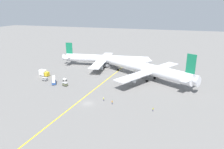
{
  "coord_description": "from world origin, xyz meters",
  "views": [
    {
      "loc": [
        33.27,
        -71.57,
        37.96
      ],
      "look_at": [
        1.76,
        27.94,
        4.0
      ],
      "focal_mm": 33.7,
      "sensor_mm": 36.0,
      "label": 1
    }
  ],
  "objects_px": {
    "gse_baggage_cart_near_cluster": "(65,84)",
    "ground_crew_ramp_agent_by_cones": "(153,109)",
    "airliner_being_pushed": "(147,69)",
    "gse_gpu_cart_small": "(65,79)",
    "gse_stair_truck_yellow": "(54,82)",
    "pushback_tug": "(105,65)",
    "gse_catering_truck_tall": "(44,73)",
    "ground_crew_marshaller_foreground": "(104,99)",
    "airliner_at_gate_left": "(106,59)",
    "ground_crew_wing_walker_right": "(112,102)",
    "gse_baggage_cart_trailing": "(45,79)"
  },
  "relations": [
    {
      "from": "ground_crew_ramp_agent_by_cones",
      "to": "gse_baggage_cart_near_cluster",
      "type": "bearing_deg",
      "value": 163.23
    },
    {
      "from": "gse_catering_truck_tall",
      "to": "ground_crew_ramp_agent_by_cones",
      "type": "bearing_deg",
      "value": -20.56
    },
    {
      "from": "ground_crew_marshaller_foreground",
      "to": "ground_crew_ramp_agent_by_cones",
      "type": "height_order",
      "value": "ground_crew_marshaller_foreground"
    },
    {
      "from": "airliner_being_pushed",
      "to": "gse_baggage_cart_near_cluster",
      "type": "height_order",
      "value": "airliner_being_pushed"
    },
    {
      "from": "ground_crew_marshaller_foreground",
      "to": "ground_crew_ramp_agent_by_cones",
      "type": "distance_m",
      "value": 21.13
    },
    {
      "from": "gse_gpu_cart_small",
      "to": "ground_crew_ramp_agent_by_cones",
      "type": "distance_m",
      "value": 53.28
    },
    {
      "from": "airliner_at_gate_left",
      "to": "gse_stair_truck_yellow",
      "type": "bearing_deg",
      "value": -109.47
    },
    {
      "from": "gse_baggage_cart_near_cluster",
      "to": "ground_crew_ramp_agent_by_cones",
      "type": "distance_m",
      "value": 47.28
    },
    {
      "from": "ground_crew_wing_walker_right",
      "to": "gse_catering_truck_tall",
      "type": "bearing_deg",
      "value": 154.24
    },
    {
      "from": "ground_crew_marshaller_foreground",
      "to": "ground_crew_wing_walker_right",
      "type": "distance_m",
      "value": 4.73
    },
    {
      "from": "airliner_being_pushed",
      "to": "gse_gpu_cart_small",
      "type": "xyz_separation_m",
      "value": [
        -41.06,
        -15.76,
        -5.15
      ]
    },
    {
      "from": "gse_catering_truck_tall",
      "to": "gse_stair_truck_yellow",
      "type": "distance_m",
      "value": 16.24
    },
    {
      "from": "airliner_at_gate_left",
      "to": "gse_catering_truck_tall",
      "type": "bearing_deg",
      "value": -131.99
    },
    {
      "from": "airliner_being_pushed",
      "to": "gse_gpu_cart_small",
      "type": "relative_size",
      "value": 20.66
    },
    {
      "from": "ground_crew_wing_walker_right",
      "to": "airliner_at_gate_left",
      "type": "bearing_deg",
      "value": 111.9
    },
    {
      "from": "pushback_tug",
      "to": "gse_gpu_cart_small",
      "type": "height_order",
      "value": "pushback_tug"
    },
    {
      "from": "ground_crew_ramp_agent_by_cones",
      "to": "gse_baggage_cart_trailing",
      "type": "bearing_deg",
      "value": 163.82
    },
    {
      "from": "gse_gpu_cart_small",
      "to": "gse_stair_truck_yellow",
      "type": "relative_size",
      "value": 0.53
    },
    {
      "from": "gse_gpu_cart_small",
      "to": "ground_crew_marshaller_foreground",
      "type": "relative_size",
      "value": 1.56
    },
    {
      "from": "gse_catering_truck_tall",
      "to": "ground_crew_wing_walker_right",
      "type": "distance_m",
      "value": 53.51
    },
    {
      "from": "gse_baggage_cart_trailing",
      "to": "gse_catering_truck_tall",
      "type": "relative_size",
      "value": 0.45
    },
    {
      "from": "gse_baggage_cart_trailing",
      "to": "gse_stair_truck_yellow",
      "type": "distance_m",
      "value": 7.99
    },
    {
      "from": "gse_baggage_cart_trailing",
      "to": "gse_baggage_cart_near_cluster",
      "type": "xyz_separation_m",
      "value": [
        14.16,
        -3.6,
        0.0
      ]
    },
    {
      "from": "pushback_tug",
      "to": "ground_crew_wing_walker_right",
      "type": "relative_size",
      "value": 4.97
    },
    {
      "from": "gse_baggage_cart_near_cluster",
      "to": "ground_crew_ramp_agent_by_cones",
      "type": "xyz_separation_m",
      "value": [
        45.26,
        -13.64,
        -0.06
      ]
    },
    {
      "from": "airliner_being_pushed",
      "to": "ground_crew_ramp_agent_by_cones",
      "type": "bearing_deg",
      "value": -77.2
    },
    {
      "from": "gse_baggage_cart_trailing",
      "to": "gse_gpu_cart_small",
      "type": "xyz_separation_m",
      "value": [
        10.17,
        3.07,
        -0.07
      ]
    },
    {
      "from": "gse_baggage_cart_near_cluster",
      "to": "gse_gpu_cart_small",
      "type": "bearing_deg",
      "value": 120.92
    },
    {
      "from": "airliner_being_pushed",
      "to": "ground_crew_ramp_agent_by_cones",
      "type": "distance_m",
      "value": 37.35
    },
    {
      "from": "ground_crew_marshaller_foreground",
      "to": "ground_crew_wing_walker_right",
      "type": "bearing_deg",
      "value": -23.39
    },
    {
      "from": "gse_baggage_cart_trailing",
      "to": "gse_gpu_cart_small",
      "type": "relative_size",
      "value": 1.07
    },
    {
      "from": "airliner_being_pushed",
      "to": "gse_stair_truck_yellow",
      "type": "height_order",
      "value": "airliner_being_pushed"
    },
    {
      "from": "airliner_being_pushed",
      "to": "gse_baggage_cart_trailing",
      "type": "xyz_separation_m",
      "value": [
        -51.23,
        -18.83,
        -5.08
      ]
    },
    {
      "from": "gse_gpu_cart_small",
      "to": "gse_baggage_cart_near_cluster",
      "type": "height_order",
      "value": "gse_gpu_cart_small"
    },
    {
      "from": "airliner_being_pushed",
      "to": "gse_stair_truck_yellow",
      "type": "distance_m",
      "value": 49.19
    },
    {
      "from": "airliner_at_gate_left",
      "to": "ground_crew_marshaller_foreground",
      "type": "distance_m",
      "value": 54.1
    },
    {
      "from": "ground_crew_ramp_agent_by_cones",
      "to": "gse_gpu_cart_small",
      "type": "bearing_deg",
      "value": 157.59
    },
    {
      "from": "gse_baggage_cart_trailing",
      "to": "gse_catering_truck_tall",
      "type": "distance_m",
      "value": 8.89
    },
    {
      "from": "ground_crew_ramp_agent_by_cones",
      "to": "ground_crew_marshaller_foreground",
      "type": "bearing_deg",
      "value": 172.06
    },
    {
      "from": "pushback_tug",
      "to": "gse_catering_truck_tall",
      "type": "bearing_deg",
      "value": -133.23
    },
    {
      "from": "airliner_being_pushed",
      "to": "gse_baggage_cart_trailing",
      "type": "distance_m",
      "value": 54.82
    },
    {
      "from": "ground_crew_marshaller_foreground",
      "to": "ground_crew_wing_walker_right",
      "type": "xyz_separation_m",
      "value": [
        4.34,
        -1.88,
        0.04
      ]
    },
    {
      "from": "airliner_at_gate_left",
      "to": "gse_gpu_cart_small",
      "type": "height_order",
      "value": "airliner_at_gate_left"
    },
    {
      "from": "airliner_being_pushed",
      "to": "gse_gpu_cart_small",
      "type": "distance_m",
      "value": 44.28
    },
    {
      "from": "ground_crew_marshaller_foreground",
      "to": "ground_crew_ramp_agent_by_cones",
      "type": "bearing_deg",
      "value": -7.94
    },
    {
      "from": "airliner_at_gate_left",
      "to": "ground_crew_ramp_agent_by_cones",
      "type": "bearing_deg",
      "value": -54.98
    },
    {
      "from": "pushback_tug",
      "to": "gse_baggage_cart_near_cluster",
      "type": "relative_size",
      "value": 2.79
    },
    {
      "from": "pushback_tug",
      "to": "ground_crew_ramp_agent_by_cones",
      "type": "bearing_deg",
      "value": -54.16
    },
    {
      "from": "gse_gpu_cart_small",
      "to": "airliner_being_pushed",
      "type": "bearing_deg",
      "value": 21.0
    },
    {
      "from": "gse_baggage_cart_near_cluster",
      "to": "ground_crew_wing_walker_right",
      "type": "relative_size",
      "value": 1.78
    }
  ]
}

